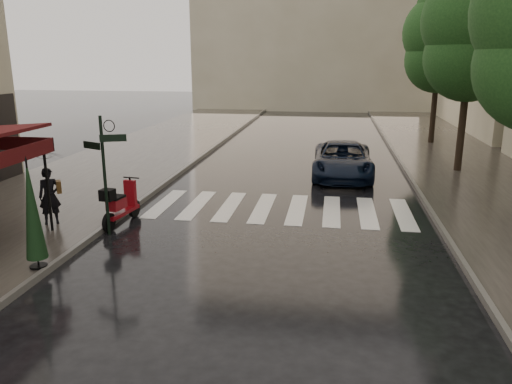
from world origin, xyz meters
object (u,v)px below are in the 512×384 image
(parked_car, at_px, (343,160))
(parasol_back, at_px, (32,210))
(pedestrian_with_umbrella, at_px, (46,166))
(scooter, at_px, (120,205))

(parked_car, xyz_separation_m, parasol_back, (-6.56, -10.15, 0.73))
(pedestrian_with_umbrella, height_order, parked_car, pedestrian_with_umbrella)
(parked_car, distance_m, parasol_back, 12.11)
(pedestrian_with_umbrella, xyz_separation_m, parasol_back, (1.31, -2.79, -0.31))
(pedestrian_with_umbrella, bearing_deg, parked_car, 10.31)
(pedestrian_with_umbrella, height_order, scooter, pedestrian_with_umbrella)
(scooter, relative_size, parasol_back, 0.77)
(parasol_back, bearing_deg, pedestrian_with_umbrella, 115.11)
(scooter, height_order, parasol_back, parasol_back)
(scooter, distance_m, parasol_back, 3.43)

